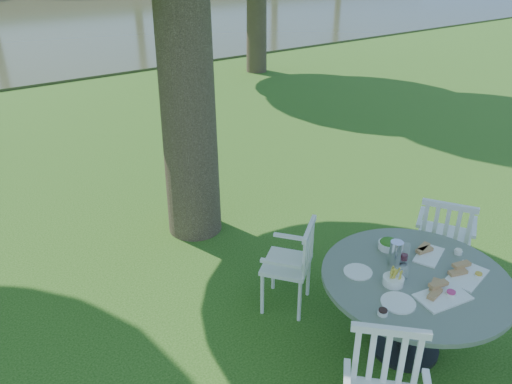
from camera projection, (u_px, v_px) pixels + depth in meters
ground at (267, 273)px, 5.13m from camera, size 140.00×140.00×0.00m
table at (414, 290)px, 3.92m from camera, size 1.46×1.46×0.73m
chair_ne at (444, 236)px, 4.71m from camera, size 0.64×0.65×0.96m
chair_nw at (296, 260)px, 4.45m from camera, size 0.60×0.59×0.87m
tableware at (409, 268)px, 3.88m from camera, size 1.16×0.91×0.21m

